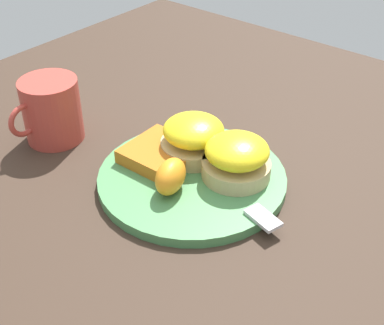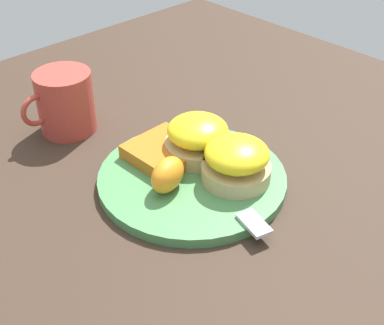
{
  "view_description": "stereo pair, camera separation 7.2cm",
  "coord_description": "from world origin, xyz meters",
  "px_view_note": "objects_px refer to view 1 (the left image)",
  "views": [
    {
      "loc": [
        0.45,
        0.37,
        0.45
      ],
      "look_at": [
        0.0,
        0.0,
        0.03
      ],
      "focal_mm": 50.0,
      "sensor_mm": 36.0,
      "label": 1
    },
    {
      "loc": [
        0.4,
        0.42,
        0.45
      ],
      "look_at": [
        0.0,
        0.0,
        0.03
      ],
      "focal_mm": 50.0,
      "sensor_mm": 36.0,
      "label": 2
    }
  ],
  "objects_px": {
    "sandwich_benedict_right": "(193,137)",
    "orange_wedge": "(172,177)",
    "fork": "(226,187)",
    "cup": "(51,110)",
    "hashbrown_patty": "(161,154)",
    "sandwich_benedict_left": "(237,158)"
  },
  "relations": [
    {
      "from": "sandwich_benedict_right",
      "to": "orange_wedge",
      "type": "bearing_deg",
      "value": 20.77
    },
    {
      "from": "fork",
      "to": "cup",
      "type": "relative_size",
      "value": 1.88
    },
    {
      "from": "fork",
      "to": "cup",
      "type": "distance_m",
      "value": 0.3
    },
    {
      "from": "hashbrown_patty",
      "to": "orange_wedge",
      "type": "bearing_deg",
      "value": 53.78
    },
    {
      "from": "sandwich_benedict_left",
      "to": "sandwich_benedict_right",
      "type": "xyz_separation_m",
      "value": [
        -0.0,
        -0.08,
        0.0
      ]
    },
    {
      "from": "sandwich_benedict_left",
      "to": "fork",
      "type": "bearing_deg",
      "value": 12.09
    },
    {
      "from": "sandwich_benedict_left",
      "to": "orange_wedge",
      "type": "bearing_deg",
      "value": -29.71
    },
    {
      "from": "hashbrown_patty",
      "to": "cup",
      "type": "bearing_deg",
      "value": -76.34
    },
    {
      "from": "sandwich_benedict_left",
      "to": "fork",
      "type": "xyz_separation_m",
      "value": [
        0.03,
        0.01,
        -0.03
      ]
    },
    {
      "from": "sandwich_benedict_left",
      "to": "sandwich_benedict_right",
      "type": "distance_m",
      "value": 0.08
    },
    {
      "from": "orange_wedge",
      "to": "hashbrown_patty",
      "type": "bearing_deg",
      "value": -126.22
    },
    {
      "from": "hashbrown_patty",
      "to": "fork",
      "type": "distance_m",
      "value": 0.11
    },
    {
      "from": "sandwich_benedict_right",
      "to": "fork",
      "type": "bearing_deg",
      "value": 66.75
    },
    {
      "from": "fork",
      "to": "cup",
      "type": "bearing_deg",
      "value": -80.54
    },
    {
      "from": "sandwich_benedict_left",
      "to": "fork",
      "type": "relative_size",
      "value": 0.42
    },
    {
      "from": "orange_wedge",
      "to": "cup",
      "type": "distance_m",
      "value": 0.24
    },
    {
      "from": "sandwich_benedict_right",
      "to": "hashbrown_patty",
      "type": "bearing_deg",
      "value": -32.9
    },
    {
      "from": "sandwich_benedict_left",
      "to": "cup",
      "type": "height_order",
      "value": "cup"
    },
    {
      "from": "sandwich_benedict_left",
      "to": "fork",
      "type": "height_order",
      "value": "sandwich_benedict_left"
    },
    {
      "from": "fork",
      "to": "orange_wedge",
      "type": "bearing_deg",
      "value": -48.29
    },
    {
      "from": "fork",
      "to": "cup",
      "type": "height_order",
      "value": "cup"
    },
    {
      "from": "cup",
      "to": "sandwich_benedict_left",
      "type": "bearing_deg",
      "value": 105.99
    }
  ]
}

